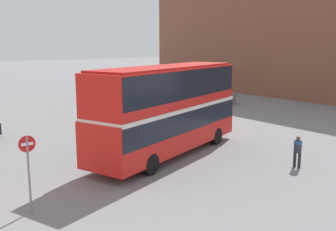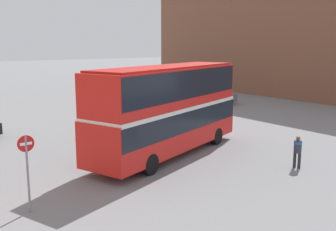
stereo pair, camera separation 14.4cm
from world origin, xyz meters
name	(u,v)px [view 1 (the left image)]	position (x,y,z in m)	size (l,w,h in m)	color
ground_plane	(167,149)	(0.00, 0.00, 0.00)	(240.00, 240.00, 0.00)	slate
building_row_right	(287,28)	(25.99, 11.55, 7.53)	(8.47, 39.32, 15.04)	brown
double_decker_bus	(168,105)	(-0.63, -0.92, 2.68)	(10.84, 5.96, 4.70)	red
pedestrian_foreground	(298,148)	(2.91, -6.42, 0.94)	(0.44, 0.44, 1.54)	#232328
parked_car_kerb_far	(214,97)	(13.28, 10.21, 0.76)	(4.24, 2.22, 1.51)	slate
no_entry_sign	(28,163)	(-8.86, -3.85, 1.81)	(0.58, 0.08, 2.76)	gray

